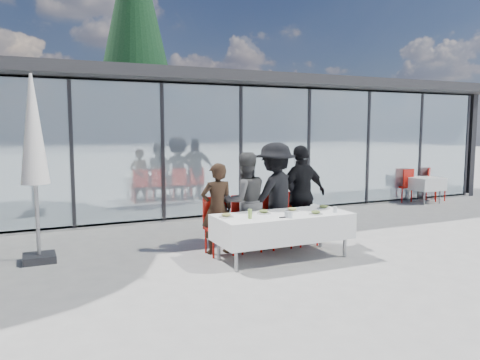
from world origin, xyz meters
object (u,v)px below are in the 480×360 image
(plate_d, at_px, (324,207))
(plate_extra, at_px, (316,213))
(diner_a, at_px, (217,208))
(plate_c, at_px, (292,210))
(diner_d, at_px, (302,195))
(diner_b, at_px, (245,202))
(plate_a, at_px, (226,216))
(spare_table_right, at_px, (424,184))
(diner_c, at_px, (275,195))
(market_umbrella, at_px, (34,141))
(diner_chair_d, at_px, (302,215))
(lounger, at_px, (307,204))
(plate_b, at_px, (264,212))
(juice_bottle, at_px, (250,214))
(conifer_tree, at_px, (135,32))
(folded_eyeglasses, at_px, (283,217))
(dining_table, at_px, (283,227))
(diner_chair_b, at_px, (245,220))
(diner_chair_c, at_px, (275,217))
(spare_chair_b, at_px, (405,184))
(spare_chair_a, at_px, (433,183))
(diner_chair_a, at_px, (217,223))

(plate_d, height_order, plate_extra, same)
(diner_a, distance_m, plate_c, 1.28)
(diner_d, bearing_deg, plate_extra, 62.96)
(diner_b, relative_size, plate_c, 7.41)
(plate_a, distance_m, spare_table_right, 8.27)
(plate_d, bearing_deg, plate_a, -179.42)
(diner_c, xyz_separation_m, plate_d, (0.62, -0.62, -0.17))
(market_umbrella, bearing_deg, plate_extra, -22.80)
(diner_c, bearing_deg, diner_chair_d, 161.34)
(plate_extra, xyz_separation_m, lounger, (2.14, 3.54, -0.52))
(plate_extra, bearing_deg, diner_d, 70.12)
(plate_a, xyz_separation_m, plate_b, (0.69, 0.03, 0.00))
(diner_c, bearing_deg, juice_bottle, 25.78)
(juice_bottle, relative_size, conifer_tree, 0.01)
(diner_chair_d, xyz_separation_m, folded_eyeglasses, (-0.99, -1.04, 0.22))
(dining_table, relative_size, diner_chair_b, 2.32)
(plate_b, bearing_deg, market_umbrella, 158.88)
(plate_c, bearing_deg, conifer_tree, 89.26)
(diner_chair_c, height_order, plate_a, diner_chair_c)
(diner_d, xyz_separation_m, diner_chair_d, (0.00, -0.01, -0.38))
(diner_c, xyz_separation_m, spare_chair_b, (5.95, 2.93, -0.41))
(spare_chair_b, height_order, lounger, spare_chair_b)
(diner_a, relative_size, plate_a, 6.68)
(lounger, bearing_deg, diner_a, -144.01)
(diner_chair_c, bearing_deg, conifer_tree, 89.29)
(diner_d, xyz_separation_m, spare_chair_a, (6.33, 2.79, -0.38))
(plate_b, xyz_separation_m, plate_d, (1.18, -0.02, 0.00))
(diner_d, relative_size, market_umbrella, 0.61)
(market_umbrella, bearing_deg, diner_b, -12.03)
(diner_d, relative_size, diner_chair_d, 1.89)
(diner_chair_d, relative_size, plate_extra, 4.16)
(diner_b, distance_m, plate_b, 0.61)
(spare_table_right, bearing_deg, lounger, -178.81)
(diner_c, distance_m, diner_chair_d, 0.69)
(diner_chair_a, xyz_separation_m, spare_chair_a, (8.03, 2.80, 0.00))
(diner_chair_a, distance_m, folded_eyeglasses, 1.28)
(plate_a, relative_size, plate_b, 1.00)
(diner_a, relative_size, spare_chair_b, 1.61)
(diner_a, xyz_separation_m, spare_chair_b, (7.09, 2.93, -0.24))
(diner_chair_b, distance_m, plate_a, 0.92)
(plate_b, xyz_separation_m, conifer_tree, (0.70, 12.56, 5.21))
(diner_c, distance_m, spare_table_right, 6.89)
(plate_b, bearing_deg, diner_chair_b, 95.29)
(diner_a, distance_m, diner_chair_c, 1.17)
(plate_c, relative_size, lounger, 0.17)
(spare_table_right, bearing_deg, diner_a, -160.89)
(diner_chair_a, distance_m, plate_a, 0.68)
(diner_a, bearing_deg, plate_b, 136.74)
(plate_b, bearing_deg, spare_chair_a, 24.47)
(diner_c, relative_size, diner_chair_d, 1.95)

